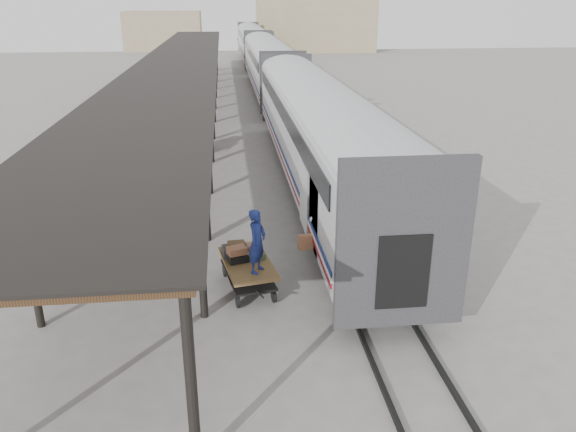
% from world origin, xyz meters
% --- Properties ---
extents(ground, '(160.00, 160.00, 0.00)m').
position_xyz_m(ground, '(0.00, 0.00, 0.00)').
color(ground, slate).
rests_on(ground, ground).
extents(train, '(3.45, 76.01, 4.01)m').
position_xyz_m(train, '(3.19, 33.79, 2.69)').
color(train, silver).
rests_on(train, ground).
extents(canopy, '(4.90, 64.30, 4.15)m').
position_xyz_m(canopy, '(-3.40, 24.00, 4.00)').
color(canopy, '#422B19').
rests_on(canopy, ground).
extents(rails, '(1.54, 150.00, 0.12)m').
position_xyz_m(rails, '(3.20, 34.00, 0.06)').
color(rails, black).
rests_on(rails, ground).
extents(building_far, '(18.00, 10.00, 8.00)m').
position_xyz_m(building_far, '(14.00, 78.00, 4.00)').
color(building_far, tan).
rests_on(building_far, ground).
extents(building_left, '(12.00, 8.00, 6.00)m').
position_xyz_m(building_left, '(-10.00, 82.00, 3.00)').
color(building_left, tan).
rests_on(building_left, ground).
extents(baggage_cart, '(1.66, 2.58, 0.86)m').
position_xyz_m(baggage_cart, '(-0.15, -0.60, 0.65)').
color(baggage_cart, brown).
rests_on(baggage_cart, ground).
extents(suitcase_stack, '(1.26, 1.20, 0.44)m').
position_xyz_m(suitcase_stack, '(-0.32, -0.26, 1.03)').
color(suitcase_stack, '#393A3C').
rests_on(suitcase_stack, baggage_cart).
extents(luggage_tug, '(1.10, 1.60, 1.32)m').
position_xyz_m(luggage_tug, '(-1.95, 15.44, 0.61)').
color(luggage_tug, maroon).
rests_on(luggage_tug, ground).
extents(porter, '(0.69, 0.77, 1.78)m').
position_xyz_m(porter, '(0.10, -1.25, 1.75)').
color(porter, navy).
rests_on(porter, baggage_cart).
extents(pedestrian, '(1.00, 0.59, 1.59)m').
position_xyz_m(pedestrian, '(-2.35, 13.76, 0.80)').
color(pedestrian, black).
rests_on(pedestrian, ground).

